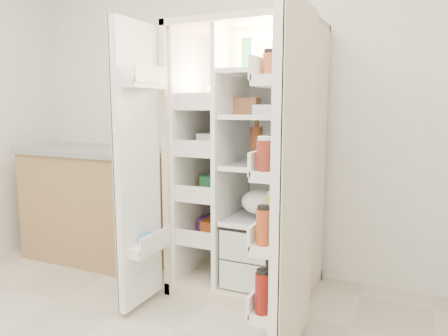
% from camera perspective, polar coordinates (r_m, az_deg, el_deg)
% --- Properties ---
extents(wall_back, '(4.00, 0.02, 2.70)m').
position_cam_1_polar(wall_back, '(3.27, 3.61, 9.80)').
color(wall_back, white).
rests_on(wall_back, floor).
extents(refrigerator, '(0.92, 0.70, 1.80)m').
position_cam_1_polar(refrigerator, '(2.94, 3.85, -1.92)').
color(refrigerator, beige).
rests_on(refrigerator, floor).
extents(freezer_door, '(0.15, 0.40, 1.72)m').
position_cam_1_polar(freezer_door, '(2.64, -11.46, -0.02)').
color(freezer_door, white).
rests_on(freezer_door, floor).
extents(fridge_door, '(0.17, 0.58, 1.72)m').
position_cam_1_polar(fridge_door, '(2.12, 8.86, -2.44)').
color(fridge_door, white).
rests_on(fridge_door, floor).
extents(kitchen_counter, '(1.27, 0.68, 0.92)m').
position_cam_1_polar(kitchen_counter, '(3.69, -15.99, -4.56)').
color(kitchen_counter, '#A07650').
rests_on(kitchen_counter, floor).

